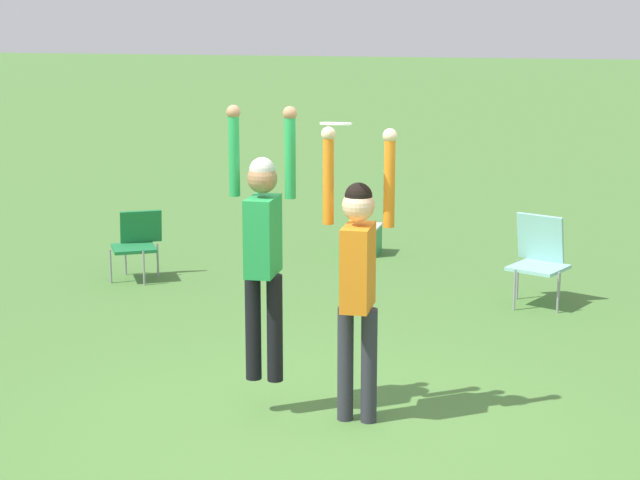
# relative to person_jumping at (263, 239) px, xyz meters

# --- Properties ---
(ground_plane) EXTENTS (120.00, 120.00, 0.00)m
(ground_plane) POSITION_rel_person_jumping_xyz_m (0.48, -0.20, -1.36)
(ground_plane) COLOR #4C7A38
(person_jumping) EXTENTS (0.53, 0.38, 2.06)m
(person_jumping) POSITION_rel_person_jumping_xyz_m (0.00, 0.00, 0.00)
(person_jumping) COLOR black
(person_jumping) RESTS_ON ground_plane
(person_defending) EXTENTS (0.55, 0.40, 2.19)m
(person_defending) POSITION_rel_person_jumping_xyz_m (0.71, 0.02, -0.19)
(person_defending) COLOR #2D2D38
(person_defending) RESTS_ON ground_plane
(frisbee) EXTENTS (0.22, 0.22, 0.03)m
(frisbee) POSITION_rel_person_jumping_xyz_m (0.58, -0.16, 0.88)
(frisbee) COLOR white
(camping_chair_0) EXTENTS (0.67, 0.73, 0.92)m
(camping_chair_0) POSITION_rel_person_jumping_xyz_m (1.86, 3.65, -0.84)
(camping_chair_0) COLOR gray
(camping_chair_0) RESTS_ON ground_plane
(camping_chair_2) EXTENTS (0.64, 0.70, 0.76)m
(camping_chair_2) POSITION_rel_person_jumping_xyz_m (-2.61, 3.64, -0.91)
(camping_chair_2) COLOR gray
(camping_chair_2) RESTS_ON ground_plane
(cooler_box) EXTENTS (0.43, 0.40, 0.37)m
(cooler_box) POSITION_rel_person_jumping_xyz_m (-0.37, 5.46, -1.17)
(cooler_box) COLOR #2D8C4C
(cooler_box) RESTS_ON ground_plane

